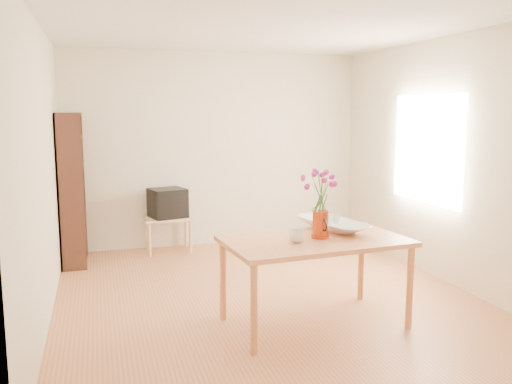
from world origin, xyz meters
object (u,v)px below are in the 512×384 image
object	(u,v)px
bowl	(333,202)
pitcher	(320,225)
television	(167,202)
table	(315,247)
mug	(297,236)

from	to	relation	value
bowl	pitcher	bearing A→B (deg)	-131.09
pitcher	television	xyz separation A→B (m)	(-0.96, 2.75, -0.21)
table	bowl	distance (m)	0.52
mug	television	distance (m)	2.94
television	mug	bearing A→B (deg)	-91.20
pitcher	bowl	size ratio (longest dim) A/B	0.44
table	television	world-z (taller)	television
pitcher	mug	xyz separation A→B (m)	(-0.25, -0.09, -0.06)
pitcher	television	distance (m)	2.92
bowl	television	distance (m)	2.78
television	bowl	bearing A→B (deg)	-79.68
bowl	mug	bearing A→B (deg)	-143.33
table	bowl	bearing A→B (deg)	40.47
bowl	television	bearing A→B (deg)	115.52
pitcher	mug	distance (m)	0.27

